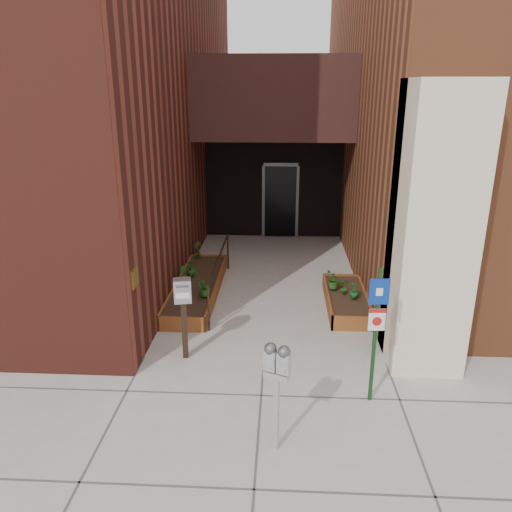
# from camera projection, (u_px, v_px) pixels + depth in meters

# --- Properties ---
(ground) EXTENTS (80.00, 80.00, 0.00)m
(ground) POSITION_uv_depth(u_px,v_px,m) (264.00, 360.00, 8.23)
(ground) COLOR #9E9991
(ground) RESTS_ON ground
(architecture) EXTENTS (20.00, 14.60, 10.00)m
(architecture) POSITION_uv_depth(u_px,v_px,m) (268.00, 58.00, 13.15)
(architecture) COLOR maroon
(architecture) RESTS_ON ground
(planter_left) EXTENTS (0.90, 3.60, 0.30)m
(planter_left) POSITION_uv_depth(u_px,v_px,m) (197.00, 288.00, 10.82)
(planter_left) COLOR brown
(planter_left) RESTS_ON ground
(planter_right) EXTENTS (0.80, 2.20, 0.30)m
(planter_right) POSITION_uv_depth(u_px,v_px,m) (346.00, 301.00, 10.19)
(planter_right) COLOR brown
(planter_right) RESTS_ON ground
(handrail) EXTENTS (0.04, 3.34, 0.90)m
(handrail) POSITION_uv_depth(u_px,v_px,m) (219.00, 263.00, 10.55)
(handrail) COLOR black
(handrail) RESTS_ON ground
(parking_meter) EXTENTS (0.34, 0.23, 1.45)m
(parking_meter) POSITION_uv_depth(u_px,v_px,m) (277.00, 369.00, 5.87)
(parking_meter) COLOR #B5B6B8
(parking_meter) RESTS_ON ground
(sign_post) EXTENTS (0.28, 0.07, 2.02)m
(sign_post) POSITION_uv_depth(u_px,v_px,m) (376.00, 322.00, 6.78)
(sign_post) COLOR #143715
(sign_post) RESTS_ON ground
(payment_dropbox) EXTENTS (0.31, 0.26, 1.40)m
(payment_dropbox) POSITION_uv_depth(u_px,v_px,m) (183.00, 302.00, 8.00)
(payment_dropbox) COLOR black
(payment_dropbox) RESTS_ON ground
(shrub_left_a) EXTENTS (0.49, 0.49, 0.39)m
(shrub_left_a) POSITION_uv_depth(u_px,v_px,m) (205.00, 286.00, 9.96)
(shrub_left_a) COLOR #245D1A
(shrub_left_a) RESTS_ON planter_left
(shrub_left_b) EXTENTS (0.26, 0.26, 0.35)m
(shrub_left_b) POSITION_uv_depth(u_px,v_px,m) (182.00, 274.00, 10.65)
(shrub_left_b) COLOR #2B5F1B
(shrub_left_b) RESTS_ON planter_left
(shrub_left_c) EXTENTS (0.27, 0.27, 0.37)m
(shrub_left_c) POSITION_uv_depth(u_px,v_px,m) (191.00, 268.00, 11.02)
(shrub_left_c) COLOR #195017
(shrub_left_c) RESTS_ON planter_left
(shrub_left_d) EXTENTS (0.29, 0.29, 0.39)m
(shrub_left_d) POSITION_uv_depth(u_px,v_px,m) (198.00, 249.00, 12.23)
(shrub_left_d) COLOR #265217
(shrub_left_d) RESTS_ON planter_left
(shrub_right_a) EXTENTS (0.17, 0.17, 0.30)m
(shrub_right_a) POSITION_uv_depth(u_px,v_px,m) (354.00, 290.00, 9.87)
(shrub_right_a) COLOR #18561E
(shrub_right_a) RESTS_ON planter_right
(shrub_right_b) EXTENTS (0.17, 0.17, 0.32)m
(shrub_right_b) POSITION_uv_depth(u_px,v_px,m) (344.00, 286.00, 10.08)
(shrub_right_b) COLOR #20621C
(shrub_right_b) RESTS_ON planter_right
(shrub_right_c) EXTENTS (0.45, 0.45, 0.37)m
(shrub_right_c) POSITION_uv_depth(u_px,v_px,m) (334.00, 280.00, 10.29)
(shrub_right_c) COLOR #275B1A
(shrub_right_c) RESTS_ON planter_right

